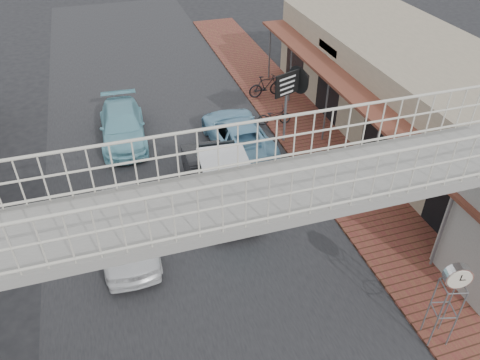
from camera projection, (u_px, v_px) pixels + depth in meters
ground at (199, 248)px, 15.67m from camera, size 120.00×120.00×0.00m
road_strip at (199, 248)px, 15.66m from camera, size 10.00×60.00×0.01m
sidewalk at (334, 166)px, 19.50m from camera, size 3.00×40.00×0.10m
shophouse_row at (423, 98)px, 20.18m from camera, size 7.20×18.00×4.00m
footbridge at (232, 267)px, 10.71m from camera, size 16.40×2.40×6.34m
white_hatchback at (126, 230)px, 15.28m from camera, size 1.77×4.37×1.49m
dark_sedan at (213, 182)px, 17.38m from camera, size 1.82×4.79×1.56m
angkot_curb at (237, 133)px, 20.38m from camera, size 2.43×5.02×1.38m
angkot_far at (123, 126)px, 20.90m from camera, size 2.15×4.83×1.38m
angkot_van at (227, 182)px, 16.65m from camera, size 2.05×4.00×1.90m
motorcycle_near at (274, 116)px, 21.96m from camera, size 1.67×0.74×0.85m
motorcycle_far at (266, 86)px, 24.27m from camera, size 1.92×0.62×1.14m
street_clock at (456, 280)px, 11.40m from camera, size 0.72×0.65×2.79m
arrow_sign at (302, 79)px, 19.81m from camera, size 2.03×1.37×3.37m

